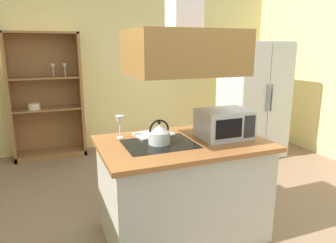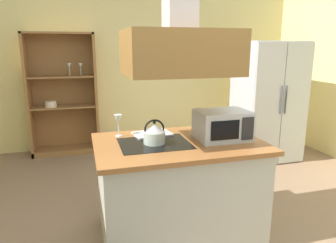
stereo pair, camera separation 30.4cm
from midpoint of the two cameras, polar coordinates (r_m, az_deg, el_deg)
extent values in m
plane|color=#82664F|center=(3.13, 5.95, -19.72)|extent=(7.80, 7.80, 0.00)
cube|color=#E7D58B|center=(5.53, -5.36, 9.71)|extent=(6.00, 0.12, 2.70)
cube|color=#BBB9AD|center=(2.93, 4.96, -12.53)|extent=(1.38, 0.89, 0.86)
cube|color=#9A5E30|center=(2.76, 5.15, -4.10)|extent=(1.46, 0.97, 0.04)
cube|color=black|center=(2.68, 0.76, -4.07)|extent=(0.60, 0.48, 0.00)
cube|color=olive|center=(2.63, 5.52, 12.42)|extent=(0.90, 0.70, 0.36)
cube|color=silver|center=(5.07, 19.29, 3.49)|extent=(0.90, 0.72, 1.79)
cube|color=#B7B7BA|center=(4.64, 19.62, 2.59)|extent=(0.44, 0.03, 1.75)
cube|color=#B4BABB|center=(4.91, 23.93, 2.78)|extent=(0.44, 0.03, 1.75)
cylinder|color=#4C4C51|center=(4.71, 21.76, 3.68)|extent=(0.02, 0.02, 0.40)
cylinder|color=#4C4C51|center=(4.76, 22.53, 3.70)|extent=(0.02, 0.02, 0.40)
cube|color=olive|center=(5.26, -22.66, 4.29)|extent=(0.04, 0.40, 1.93)
cube|color=olive|center=(5.23, -11.46, 5.03)|extent=(0.04, 0.40, 1.93)
cube|color=olive|center=(5.17, -17.82, 15.12)|extent=(1.06, 0.40, 0.03)
cube|color=olive|center=(5.43, -16.40, -4.99)|extent=(1.06, 0.40, 0.08)
cube|color=olive|center=(5.41, -17.04, 4.97)|extent=(1.06, 0.02, 1.93)
cube|color=olive|center=(5.25, -16.93, 2.61)|extent=(0.98, 0.36, 0.02)
cube|color=olive|center=(5.18, -17.30, 7.84)|extent=(0.98, 0.36, 0.02)
cylinder|color=beige|center=(5.20, -19.07, 2.77)|extent=(0.18, 0.18, 0.05)
cylinder|color=beige|center=(5.19, -19.11, 3.25)|extent=(0.17, 0.17, 0.05)
cylinder|color=silver|center=(5.14, -15.93, 8.69)|extent=(0.01, 0.01, 0.12)
cone|color=silver|center=(5.13, -16.00, 9.80)|extent=(0.07, 0.07, 0.08)
cylinder|color=silver|center=(5.14, -14.01, 8.81)|extent=(0.01, 0.01, 0.12)
cone|color=silver|center=(5.13, -14.08, 9.92)|extent=(0.07, 0.07, 0.08)
cylinder|color=#B6C3BA|center=(2.67, 0.77, -2.97)|extent=(0.19, 0.19, 0.10)
cone|color=silver|center=(2.65, 0.77, -1.20)|extent=(0.18, 0.18, 0.07)
sphere|color=black|center=(2.63, 0.77, -0.18)|extent=(0.03, 0.03, 0.03)
torus|color=black|center=(2.65, 0.77, -1.49)|extent=(0.18, 0.02, 0.18)
cube|color=white|center=(2.95, 0.08, -2.31)|extent=(0.37, 0.29, 0.02)
cube|color=#B7BABF|center=(2.85, 12.91, -0.66)|extent=(0.46, 0.34, 0.26)
cube|color=black|center=(2.68, 13.64, -1.62)|extent=(0.26, 0.01, 0.17)
cube|color=#262628|center=(2.79, 17.43, -1.28)|extent=(0.11, 0.01, 0.20)
cylinder|color=silver|center=(2.92, -6.06, -2.67)|extent=(0.06, 0.06, 0.01)
cylinder|color=silver|center=(2.90, -6.09, -1.57)|extent=(0.01, 0.01, 0.11)
cone|color=silver|center=(2.88, -6.14, 0.35)|extent=(0.08, 0.08, 0.09)
camera|label=1|loc=(0.15, -87.14, 0.69)|focal=33.35mm
camera|label=2|loc=(0.15, 92.86, -0.69)|focal=33.35mm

